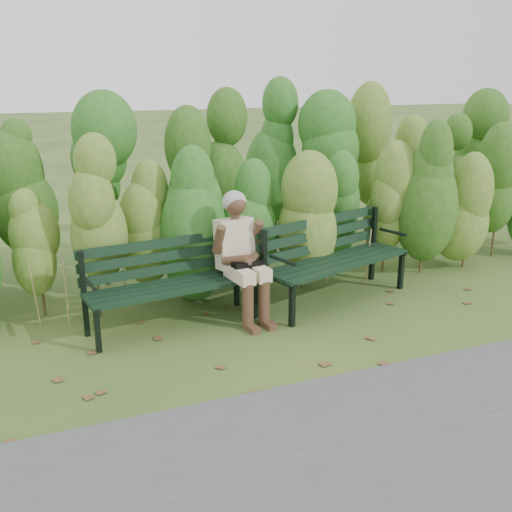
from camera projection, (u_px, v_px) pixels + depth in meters
name	position (u px, v px, depth m)	size (l,w,h in m)	color
ground	(269.00, 338.00, 5.91)	(80.00, 80.00, 0.00)	#325124
footpath	(400.00, 467.00, 3.96)	(60.00, 2.50, 0.01)	#474749
hedge_band	(209.00, 182.00, 7.20)	(11.04, 1.67, 2.42)	#47381E
leaf_litter	(264.00, 340.00, 5.87)	(5.44, 2.25, 0.01)	brown
bench_left	(169.00, 277.00, 6.11)	(1.82, 0.80, 0.88)	black
bench_right	(331.00, 252.00, 6.82)	(1.97, 1.15, 0.94)	black
seated_woman	(241.00, 249.00, 6.24)	(0.57, 0.83, 1.35)	beige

